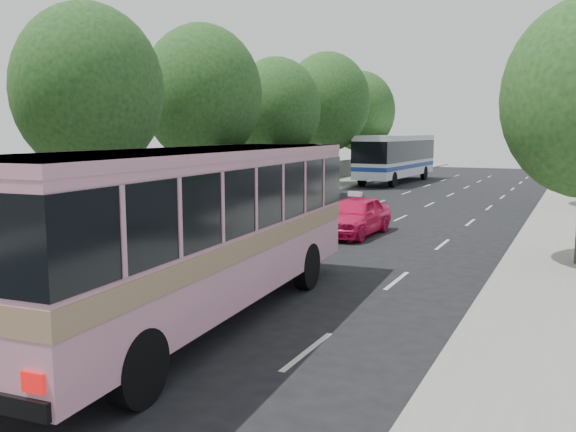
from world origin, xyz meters
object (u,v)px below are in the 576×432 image
Objects in this scene: pink_bus at (194,216)px; tour_coach_rear at (396,154)px; tour_coach_front at (272,171)px; white_pickup at (259,205)px; pink_taxi at (355,216)px.

tour_coach_rear is (-6.18, 37.31, -0.01)m from pink_bus.
tour_coach_front is at bearing -92.13° from tour_coach_rear.
pink_taxi is at bearing -22.91° from white_pickup.
tour_coach_rear is at bearing 95.09° from pink_bus.
pink_taxi is at bearing -48.89° from tour_coach_front.
tour_coach_front is at bearing 108.25° from pink_bus.
white_pickup is at bearing 164.67° from pink_taxi.
tour_coach_rear is at bearing 79.26° from tour_coach_front.
pink_bus reaches higher than tour_coach_front.
white_pickup is 0.42× the size of tour_coach_rear.
tour_coach_front is 0.89× the size of tour_coach_rear.
tour_coach_front is (-7.60, 18.29, -0.29)m from pink_bus.
tour_coach_rear is at bearing 85.26° from white_pickup.
pink_bus is 14.81m from white_pickup.
pink_bus is at bearing -84.94° from pink_taxi.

